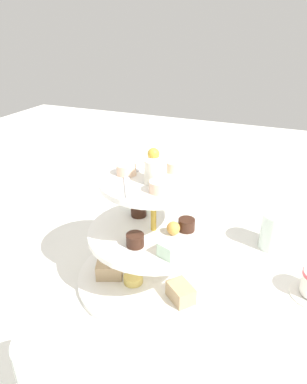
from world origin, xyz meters
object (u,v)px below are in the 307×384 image
(water_glass_short_left, at_px, (275,231))
(butter_knife_left, at_px, (10,246))
(tiered_serving_stand, at_px, (153,242))
(water_glass_tall_right, at_px, (46,374))

(water_glass_short_left, relative_size, butter_knife_left, 0.48)
(water_glass_short_left, bearing_deg, tiered_serving_stand, -45.59)
(water_glass_tall_right, relative_size, water_glass_short_left, 1.35)
(water_glass_tall_right, height_order, water_glass_short_left, water_glass_tall_right)
(tiered_serving_stand, bearing_deg, water_glass_tall_right, -5.65)
(tiered_serving_stand, distance_m, butter_knife_left, 0.34)
(tiered_serving_stand, height_order, water_glass_short_left, tiered_serving_stand)
(water_glass_short_left, xyz_separation_m, butter_knife_left, (0.22, -0.53, -0.04))
(water_glass_tall_right, bearing_deg, tiered_serving_stand, 174.35)
(water_glass_tall_right, xyz_separation_m, water_glass_short_left, (-0.48, 0.23, -0.01))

